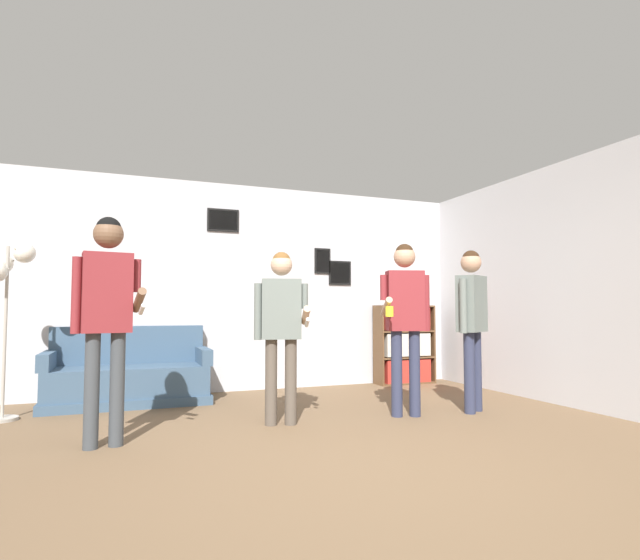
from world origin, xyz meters
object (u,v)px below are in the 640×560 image
Objects in this scene: drinking_cup at (404,302)px; person_spectator_near_bookshelf at (472,312)px; couch at (129,378)px; person_watcher_holding_cup at (405,309)px; person_player_foreground_center at (281,319)px; floor_lamp at (7,280)px; person_player_foreground_left at (107,303)px; bookshelf at (404,344)px.

person_spectator_near_bookshelf is at bearing -100.87° from drinking_cup.
couch is 3.18m from person_watcher_holding_cup.
person_spectator_near_bookshelf is (2.01, -0.17, 0.06)m from person_player_foreground_center.
couch is at bearing 145.89° from person_watcher_holding_cup.
person_spectator_near_bookshelf is at bearing -4.74° from person_player_foreground_center.
couch is 1.03× the size of floor_lamp.
person_player_foreground_left is at bearing -178.90° from person_spectator_near_bookshelf.
couch is 1.62m from floor_lamp.
floor_lamp is (-1.12, -0.51, 1.06)m from couch.
person_spectator_near_bookshelf reaches higher than drinking_cup.
floor_lamp is 3.88m from person_watcher_holding_cup.
person_player_foreground_left is (-0.18, -1.86, 0.82)m from couch.
bookshelf is at bearing 37.44° from person_player_foreground_center.
person_player_foreground_left reaches higher than couch.
couch is at bearing -176.91° from drinking_cup.
person_player_foreground_center reaches higher than drinking_cup.
bookshelf reaches higher than couch.
floor_lamp is at bearing 161.63° from person_watcher_holding_cup.
person_watcher_holding_cup is (-1.13, -1.93, 0.50)m from bookshelf.
person_watcher_holding_cup is at bearing 2.78° from person_player_foreground_left.
person_watcher_holding_cup is (3.68, -1.22, -0.28)m from floor_lamp.
bookshelf is (3.69, 0.20, 0.27)m from couch.
bookshelf is at bearing 79.37° from person_spectator_near_bookshelf.
bookshelf is at bearing -177.83° from drinking_cup.
person_player_foreground_center is (1.48, 0.23, -0.14)m from person_player_foreground_left.
person_player_foreground_left is 1.06× the size of person_spectator_near_bookshelf.
bookshelf is 0.65× the size of person_watcher_holding_cup.
floor_lamp is at bearing 124.76° from person_player_foreground_left.
floor_lamp is 2.69m from person_player_foreground_center.
person_watcher_holding_cup reaches higher than bookshelf.
person_watcher_holding_cup reaches higher than person_player_foreground_center.
floor_lamp reaches higher than person_player_foreground_center.
person_spectator_near_bookshelf is (3.31, -1.80, 0.74)m from couch.
bookshelf is at bearing 8.38° from floor_lamp.
couch is 1.02× the size of person_watcher_holding_cup.
person_watcher_holding_cup reaches higher than person_spectator_near_bookshelf.
person_watcher_holding_cup is 2.24m from drinking_cup.
bookshelf is 0.65× the size of floor_lamp.
person_player_foreground_left reaches higher than floor_lamp.
floor_lamp is at bearing -171.63° from drinking_cup.
person_spectator_near_bookshelf is at bearing 1.10° from person_player_foreground_left.
drinking_cup reaches higher than couch.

